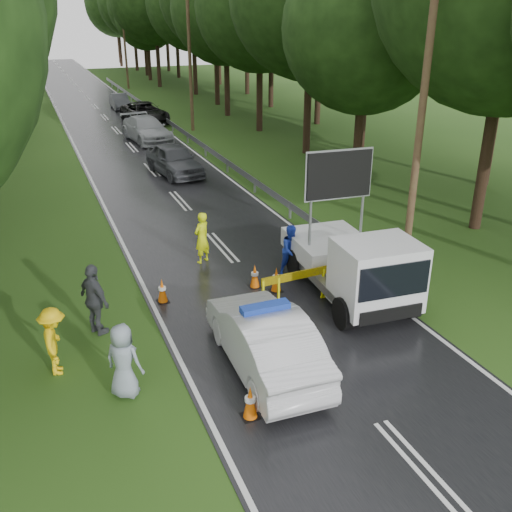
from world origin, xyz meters
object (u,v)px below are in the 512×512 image
barrier (301,279)px  civilian (292,250)px  work_truck (355,264)px  queue_car_first (174,160)px  queue_car_third (145,113)px  queue_car_fourth (120,101)px  officer (202,238)px  queue_car_second (147,129)px  police_sedan (265,339)px

barrier → civilian: bearing=69.7°
work_truck → queue_car_first: bearing=98.6°
queue_car_third → queue_car_fourth: queue_car_third is taller
officer → queue_car_fourth: (2.99, 34.94, -0.26)m
civilian → queue_car_second: (-0.08, 22.53, -0.06)m
queue_car_first → queue_car_fourth: 23.35m
barrier → queue_car_third: queue_car_third is taller
civilian → queue_car_second: size_ratio=0.31×
queue_car_third → queue_car_second: bearing=-107.6°
officer → queue_car_first: 11.78m
police_sedan → work_truck: bearing=-146.9°
queue_car_second → queue_car_first: bearing=-99.9°
queue_car_first → work_truck: bearing=-92.4°
queue_car_second → queue_car_third: (1.26, 6.70, -0.01)m
officer → civilian: 3.17m
work_truck → civilian: (-0.96, 2.32, -0.30)m
queue_car_first → queue_car_third: queue_car_first is taller
queue_car_second → work_truck: bearing=-95.1°
work_truck → civilian: size_ratio=3.21×
officer → barrier: bearing=82.6°
barrier → civilian: 2.10m
work_truck → civilian: work_truck is taller
queue_car_fourth → queue_car_second: bearing=-92.6°
queue_car_fourth → civilian: bearing=-91.0°
queue_car_first → queue_car_second: queue_car_first is taller
barrier → queue_car_second: size_ratio=0.47×
police_sedan → queue_car_first: bearing=-95.8°
barrier → queue_car_first: (0.16, 15.61, -0.01)m
police_sedan → queue_car_third: size_ratio=0.86×
queue_car_second → queue_car_fourth: queue_car_second is taller
work_truck → queue_car_second: work_truck is taller
barrier → queue_car_first: queue_car_first is taller
police_sedan → barrier: police_sedan is taller
police_sedan → queue_car_second: police_sedan is taller
barrier → queue_car_first: size_ratio=0.55×
queue_car_second → police_sedan: bearing=-103.4°
civilian → queue_car_third: bearing=78.4°
work_truck → officer: size_ratio=3.00×
civilian → queue_car_first: bearing=82.7°
officer → queue_car_first: size_ratio=0.39×
civilian → queue_car_third: size_ratio=0.30×
queue_car_first → queue_car_second: 8.92m
queue_car_third → queue_car_fourth: 7.74m
queue_car_third → officer: bearing=-104.5°
barrier → queue_car_fourth: 38.95m
police_sedan → queue_car_second: 27.34m
queue_car_fourth → queue_car_first: bearing=-92.6°
civilian → queue_car_fourth: civilian is taller
barrier → queue_car_second: bearing=85.8°
queue_car_third → civilian: bearing=-99.2°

